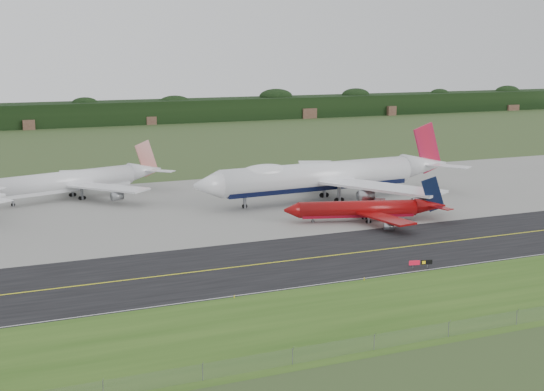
{
  "coord_description": "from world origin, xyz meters",
  "views": [
    {
      "loc": [
        -68.16,
        -130.19,
        39.59
      ],
      "look_at": [
        -2.77,
        22.0,
        7.41
      ],
      "focal_mm": 50.0,
      "sensor_mm": 36.0,
      "label": 1
    }
  ],
  "objects_px": {
    "jet_red_737": "(366,209)",
    "jet_ba_747": "(326,176)",
    "taxiway_sign": "(421,263)",
    "jet_star_tail": "(76,181)"
  },
  "relations": [
    {
      "from": "jet_red_737",
      "to": "jet_ba_747",
      "type": "bearing_deg",
      "value": 83.79
    },
    {
      "from": "jet_ba_747",
      "to": "taxiway_sign",
      "type": "distance_m",
      "value": 64.77
    },
    {
      "from": "jet_ba_747",
      "to": "jet_star_tail",
      "type": "relative_size",
      "value": 1.47
    },
    {
      "from": "jet_ba_747",
      "to": "jet_star_tail",
      "type": "distance_m",
      "value": 67.22
    },
    {
      "from": "jet_ba_747",
      "to": "taxiway_sign",
      "type": "height_order",
      "value": "jet_ba_747"
    },
    {
      "from": "jet_red_737",
      "to": "jet_star_tail",
      "type": "xyz_separation_m",
      "value": [
        -57.68,
        55.06,
        1.83
      ]
    },
    {
      "from": "taxiway_sign",
      "to": "jet_star_tail",
      "type": "bearing_deg",
      "value": 117.12
    },
    {
      "from": "jet_ba_747",
      "to": "jet_red_737",
      "type": "xyz_separation_m",
      "value": [
        -2.81,
        -25.79,
        -3.73
      ]
    },
    {
      "from": "jet_star_tail",
      "to": "taxiway_sign",
      "type": "xyz_separation_m",
      "value": [
        47.34,
        -92.45,
        -3.65
      ]
    },
    {
      "from": "jet_ba_747",
      "to": "taxiway_sign",
      "type": "bearing_deg",
      "value": -101.75
    }
  ]
}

